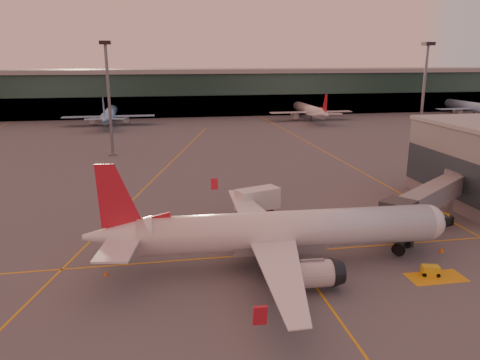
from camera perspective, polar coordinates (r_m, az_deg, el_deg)
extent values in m
plane|color=#4C4F54|center=(50.36, 2.32, -11.43)|extent=(600.00, 600.00, 0.00)
cube|color=gold|center=(54.78, 1.17, -9.15)|extent=(80.00, 0.25, 0.01)
cube|color=gold|center=(91.77, -10.00, 0.56)|extent=(31.30, 115.98, 0.01)
cube|color=gold|center=(122.90, 8.88, 4.22)|extent=(0.25, 160.00, 0.01)
cube|color=gold|center=(44.96, 11.11, -15.16)|extent=(0.25, 30.00, 0.01)
cube|color=gold|center=(53.73, 22.78, -10.89)|extent=(6.00, 3.00, 0.01)
cube|color=#19382D|center=(186.84, -7.36, 10.34)|extent=(400.00, 18.00, 16.00)
cube|color=gray|center=(186.38, -7.45, 13.04)|extent=(400.00, 20.00, 1.60)
cube|color=black|center=(178.75, -7.16, 8.86)|extent=(400.00, 1.00, 8.00)
cube|color=#2D3D47|center=(77.50, 23.80, 0.67)|extent=(0.30, 21.60, 6.00)
cylinder|color=slate|center=(110.90, -15.66, 9.24)|extent=(0.70, 0.70, 25.00)
cube|color=black|center=(110.51, -16.13, 15.80)|extent=(2.40, 2.40, 0.80)
cube|color=slate|center=(112.65, -15.23, 3.04)|extent=(1.60, 1.60, 0.50)
cylinder|color=slate|center=(124.79, 21.41, 9.34)|extent=(0.70, 0.70, 25.00)
cube|color=black|center=(124.44, 21.98, 15.16)|extent=(2.40, 2.40, 0.80)
cube|color=slate|center=(126.34, 20.89, 3.82)|extent=(1.60, 1.60, 0.50)
cylinder|color=white|center=(51.18, 5.94, -6.02)|extent=(32.23, 5.30, 4.12)
sphere|color=white|center=(57.13, 21.81, -4.80)|extent=(4.04, 4.04, 4.04)
cube|color=black|center=(57.56, 22.88, -4.22)|extent=(1.95, 2.74, 0.72)
cone|color=white|center=(49.99, -14.64, -6.59)|extent=(7.18, 4.17, 3.91)
cube|color=white|center=(46.66, -14.61, -8.02)|extent=(4.44, 7.13, 0.21)
cylinder|color=silver|center=(46.75, 8.71, -11.25)|extent=(4.40, 2.83, 2.68)
cylinder|color=black|center=(49.54, 3.92, -10.73)|extent=(1.91, 1.51, 1.85)
cylinder|color=black|center=(49.30, 3.93, -10.13)|extent=(0.37, 0.37, 1.13)
cube|color=white|center=(53.20, -13.83, -5.10)|extent=(3.99, 6.96, 0.21)
cylinder|color=silver|center=(57.85, 5.13, -5.90)|extent=(4.40, 2.83, 2.68)
cylinder|color=black|center=(54.32, 2.73, -8.32)|extent=(1.91, 1.51, 1.85)
cylinder|color=black|center=(54.10, 2.74, -7.77)|extent=(0.37, 0.37, 1.13)
cube|color=slate|center=(51.41, 4.62, -7.50)|extent=(10.29, 3.67, 1.65)
cylinder|color=black|center=(56.78, 18.73, -8.08)|extent=(1.33, 0.87, 1.30)
cube|color=slate|center=(66.89, 22.32, -1.79)|extent=(18.45, 14.70, 2.70)
cube|color=#2D3035|center=(58.23, 18.68, -3.83)|extent=(4.76, 4.76, 3.00)
cube|color=#2D3035|center=(60.73, 19.27, -6.34)|extent=(1.60, 2.40, 2.40)
cylinder|color=black|center=(60.14, 19.72, -7.41)|extent=(0.80, 0.40, 0.80)
cylinder|color=black|center=(61.90, 18.71, -6.68)|extent=(0.80, 0.40, 0.80)
cylinder|color=slate|center=(67.71, 22.09, -4.11)|extent=(0.50, 0.50, 3.12)
cylinder|color=slate|center=(76.59, 25.17, -0.08)|extent=(4.40, 4.40, 3.00)
cylinder|color=slate|center=(77.30, 24.94, -2.13)|extent=(2.40, 2.40, 3.12)
cube|color=#AA2218|center=(65.68, 2.38, -4.28)|extent=(3.92, 3.41, 1.55)
cube|color=silver|center=(64.77, 2.17, -2.30)|extent=(6.50, 4.37, 2.89)
cylinder|color=black|center=(63.88, 1.53, -5.13)|extent=(1.00, 0.64, 0.93)
cylinder|color=black|center=(65.75, 4.32, -4.58)|extent=(1.00, 0.64, 0.93)
cube|color=gold|center=(53.80, 22.19, -10.18)|extent=(1.97, 1.47, 1.05)
cylinder|color=black|center=(53.34, 21.57, -10.70)|extent=(0.48, 0.32, 0.44)
cylinder|color=black|center=(53.77, 23.02, -10.65)|extent=(0.48, 0.32, 0.44)
cube|color=black|center=(69.32, 23.20, -4.67)|extent=(3.90, 2.99, 1.12)
cube|color=gold|center=(69.09, 23.26, -4.07)|extent=(1.93, 2.05, 0.92)
cylinder|color=black|center=(67.99, 23.14, -5.21)|extent=(0.78, 0.55, 0.71)
cylinder|color=black|center=(69.94, 24.31, -4.80)|extent=(0.78, 0.55, 0.71)
cone|color=orange|center=(60.32, 23.37, -7.79)|extent=(0.50, 0.50, 0.64)
cube|color=orange|center=(60.43, 23.34, -8.06)|extent=(0.44, 0.44, 0.03)
cone|color=orange|center=(51.92, -16.01, -10.85)|extent=(0.44, 0.44, 0.56)
cube|color=orange|center=(52.03, -15.99, -11.11)|extent=(0.38, 0.38, 0.03)
cone|color=orange|center=(68.42, 1.30, -3.92)|extent=(0.43, 0.43, 0.55)
cube|color=orange|center=(68.50, 1.30, -4.13)|extent=(0.37, 0.37, 0.03)
cone|color=orange|center=(53.89, 22.19, -10.40)|extent=(0.48, 0.48, 0.62)
cube|color=orange|center=(54.01, 22.16, -10.68)|extent=(0.42, 0.42, 0.03)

